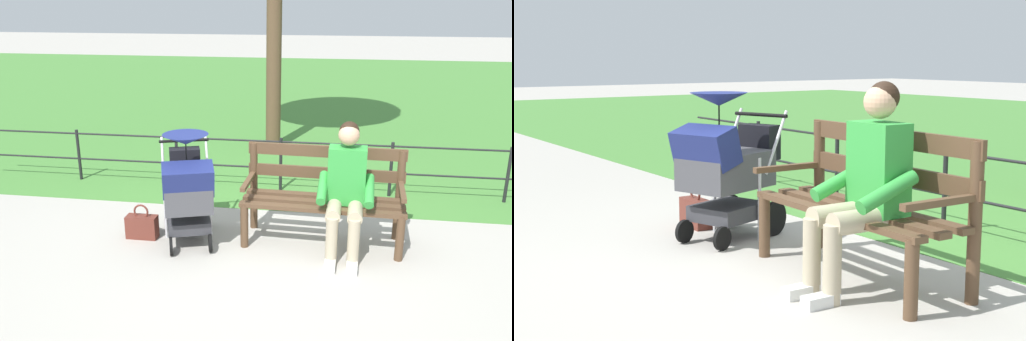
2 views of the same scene
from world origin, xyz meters
The scene contains 6 objects.
ground_plane centered at (0.00, 0.00, 0.00)m, with size 60.00×60.00×0.00m, color #ADA89E.
park_bench centered at (-0.59, -0.12, 0.53)m, with size 1.62×0.66×0.96m.
person_on_bench centered at (-0.80, 0.11, 0.68)m, with size 0.55×0.74×1.28m.
stroller centered at (0.75, 0.14, 0.59)m, with size 0.75×0.99×1.15m.
handbag centered at (1.26, 0.13, 0.13)m, with size 0.32×0.14×0.37m.
park_fence centered at (-0.28, -1.50, 0.42)m, with size 8.26×0.04×0.70m.
Camera 2 is at (-4.02, 3.03, 1.42)m, focal length 51.21 mm.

